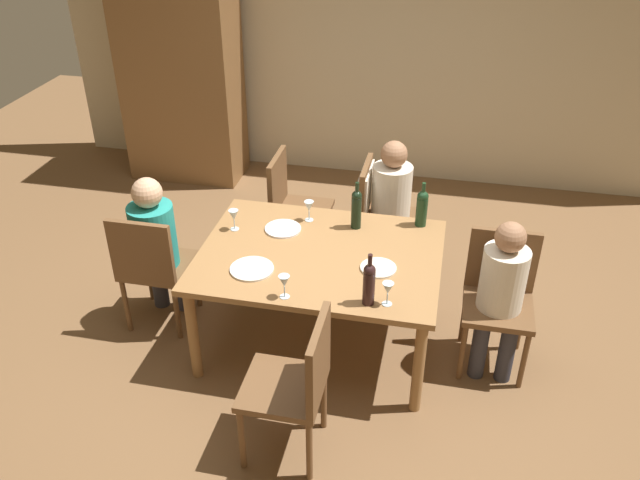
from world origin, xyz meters
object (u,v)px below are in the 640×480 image
chair_far_left (292,202)px  wine_glass_near_left (309,207)px  wine_bottle_short_olive (356,208)px  wine_bottle_tall_green (422,207)px  dinner_plate_guest_right (378,268)px  person_man_guest (395,199)px  armoire_cabinet (181,69)px  dining_table (320,263)px  wine_glass_far (234,216)px  handbag (345,253)px  chair_left_end (152,263)px  chair_near (298,380)px  dinner_plate_host (283,229)px  chair_far_right (375,203)px  dinner_plate_guest_left (252,269)px  person_man_bearded (156,240)px  wine_glass_centre (388,289)px  wine_glass_near_right (284,282)px  chair_right_end (499,291)px  wine_bottle_dark_red (369,283)px

chair_far_left → wine_glass_near_left: size_ratio=6.17×
wine_bottle_short_olive → wine_glass_near_left: wine_bottle_short_olive is taller
chair_far_left → wine_bottle_tall_green: wine_bottle_tall_green is taller
dinner_plate_guest_right → person_man_guest: bearing=90.9°
armoire_cabinet → dining_table: (1.88, -2.34, -0.45)m
chair_far_left → wine_glass_far: 0.87m
wine_bottle_tall_green → handbag: 1.08m
chair_left_end → chair_near: same height
chair_far_left → wine_glass_near_left: (0.27, -0.57, 0.29)m
dinner_plate_host → chair_near: bearing=-71.7°
chair_far_right → dinner_plate_guest_left: chair_far_right is taller
person_man_bearded → wine_glass_centre: size_ratio=7.62×
chair_near → wine_glass_near_right: chair_near is taller
chair_near → person_man_guest: bearing=-8.5°
dining_table → dinner_plate_guest_right: 0.42m
wine_bottle_short_olive → person_man_bearded: bearing=-165.4°
chair_far_left → person_man_bearded: bearing=-37.4°
wine_glass_centre → wine_glass_far: size_ratio=1.00×
chair_left_end → dinner_plate_guest_left: (0.79, -0.19, 0.19)m
armoire_cabinet → chair_near: armoire_cabinet is taller
chair_right_end → armoire_cabinet: bearing=-36.5°
chair_left_end → dinner_plate_guest_right: size_ratio=4.05×
chair_left_end → wine_glass_near_right: 1.17m
wine_bottle_short_olive → wine_glass_centre: (0.32, -0.82, -0.05)m
chair_far_right → dinner_plate_guest_left: size_ratio=3.35×
wine_glass_near_left → dinner_plate_guest_right: wine_glass_near_left is taller
wine_glass_near_right → handbag: 1.64m
person_man_bearded → handbag: person_man_bearded is taller
chair_near → dinner_plate_host: 1.28m
wine_glass_near_left → wine_glass_far: size_ratio=1.00×
person_man_guest → wine_glass_near_right: 1.56m
person_man_bearded → wine_glass_far: size_ratio=7.62×
person_man_bearded → dinner_plate_guest_right: person_man_bearded is taller
wine_bottle_dark_red → armoire_cabinet: bearing=129.0°
wine_bottle_short_olive → dinner_plate_guest_right: bearing=-64.9°
chair_left_end → wine_glass_centre: bearing=-12.3°
wine_glass_near_right → dinner_plate_host: 0.77m
wine_bottle_dark_red → handbag: (-0.38, 1.43, -0.76)m
chair_far_right → dinner_plate_guest_left: (-0.60, -1.25, 0.13)m
handbag → person_man_guest: bearing=0.0°
wine_bottle_dark_red → chair_right_end: bearing=35.2°
dining_table → wine_bottle_dark_red: 0.64m
wine_glass_centre → wine_glass_far: (-1.13, 0.62, 0.00)m
chair_near → wine_bottle_tall_green: bearing=-19.5°
wine_bottle_tall_green → wine_glass_near_left: wine_bottle_tall_green is taller
dining_table → wine_glass_centre: bearing=-42.4°
wine_glass_near_left → handbag: wine_glass_near_left is taller
wine_glass_far → dinner_plate_host: size_ratio=0.60×
wine_bottle_tall_green → wine_glass_far: size_ratio=2.18×
wine_glass_near_left → wine_glass_centre: (0.66, -0.85, 0.00)m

